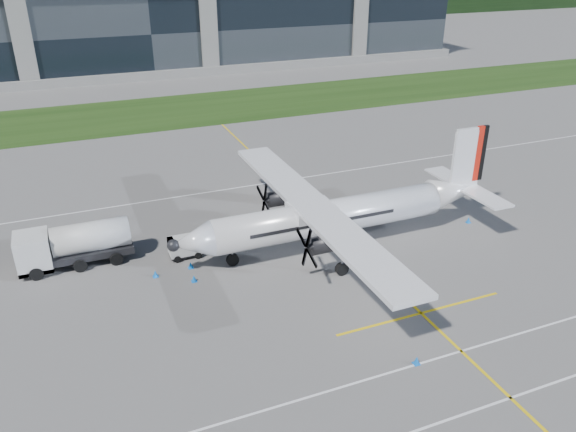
% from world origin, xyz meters
% --- Properties ---
extents(ground, '(400.00, 400.00, 0.00)m').
position_xyz_m(ground, '(0.00, 40.00, 0.00)').
color(ground, '#625F5D').
rests_on(ground, ground).
extents(grass_strip, '(400.00, 18.00, 0.04)m').
position_xyz_m(grass_strip, '(0.00, 48.00, 0.02)').
color(grass_strip, '#1A340E').
rests_on(grass_strip, ground).
extents(terminal_building, '(120.00, 20.00, 15.00)m').
position_xyz_m(terminal_building, '(0.00, 80.00, 7.50)').
color(terminal_building, black).
rests_on(terminal_building, ground).
extents(tree_line, '(400.00, 6.00, 6.00)m').
position_xyz_m(tree_line, '(0.00, 140.00, 3.00)').
color(tree_line, black).
rests_on(tree_line, ground).
extents(yellow_taxiway_centerline, '(0.20, 70.00, 0.01)m').
position_xyz_m(yellow_taxiway_centerline, '(3.00, 10.00, 0.01)').
color(yellow_taxiway_centerline, yellow).
rests_on(yellow_taxiway_centerline, ground).
extents(white_lane_line, '(90.00, 0.15, 0.01)m').
position_xyz_m(white_lane_line, '(0.00, -14.00, 0.01)').
color(white_lane_line, white).
rests_on(white_lane_line, ground).
extents(turboprop_aircraft, '(26.05, 27.02, 8.11)m').
position_xyz_m(turboprop_aircraft, '(2.38, 4.21, 4.05)').
color(turboprop_aircraft, white).
rests_on(turboprop_aircraft, ground).
extents(fuel_tanker_truck, '(8.32, 2.70, 3.12)m').
position_xyz_m(fuel_tanker_truck, '(-17.32, 8.69, 1.56)').
color(fuel_tanker_truck, silver).
rests_on(fuel_tanker_truck, ground).
extents(baggage_tug, '(2.58, 1.55, 1.55)m').
position_xyz_m(baggage_tug, '(-9.16, 6.84, 0.77)').
color(baggage_tug, silver).
rests_on(baggage_tug, ground).
extents(ground_crew_person, '(0.67, 0.84, 1.86)m').
position_xyz_m(ground_crew_person, '(-8.33, 7.39, 0.93)').
color(ground_crew_person, '#F25907').
rests_on(ground_crew_person, ground).
extents(safety_cone_fwd, '(0.36, 0.36, 0.50)m').
position_xyz_m(safety_cone_fwd, '(-11.80, 4.76, 0.25)').
color(safety_cone_fwd, blue).
rests_on(safety_cone_fwd, ground).
extents(safety_cone_nose_port, '(0.36, 0.36, 0.50)m').
position_xyz_m(safety_cone_nose_port, '(-9.43, 3.13, 0.25)').
color(safety_cone_nose_port, blue).
rests_on(safety_cone_nose_port, ground).
extents(safety_cone_nose_stbd, '(0.36, 0.36, 0.50)m').
position_xyz_m(safety_cone_nose_stbd, '(-9.23, 4.99, 0.25)').
color(safety_cone_nose_stbd, blue).
rests_on(safety_cone_nose_stbd, ground).
extents(safety_cone_tail, '(0.36, 0.36, 0.50)m').
position_xyz_m(safety_cone_tail, '(14.13, 3.43, 0.25)').
color(safety_cone_tail, blue).
rests_on(safety_cone_tail, ground).
extents(safety_cone_portwing, '(0.36, 0.36, 0.50)m').
position_xyz_m(safety_cone_portwing, '(-0.01, -9.93, 0.25)').
color(safety_cone_portwing, blue).
rests_on(safety_cone_portwing, ground).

